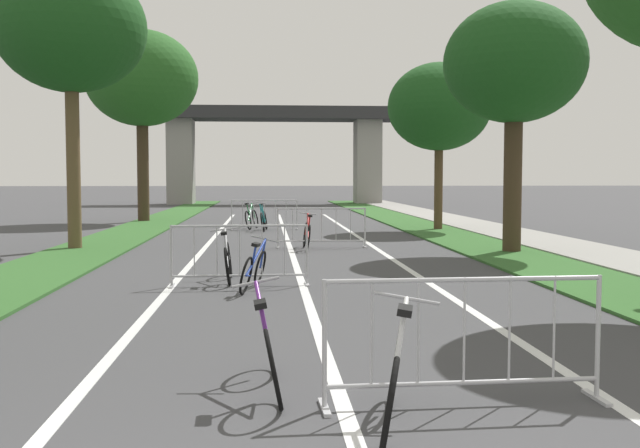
% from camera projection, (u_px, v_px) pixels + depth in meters
% --- Properties ---
extents(grass_verge_left, '(2.08, 58.46, 0.05)m').
position_uv_depth(grass_verge_left, '(141.00, 228.00, 26.32)').
color(grass_verge_left, '#2D5B26').
rests_on(grass_verge_left, ground).
extents(grass_verge_right, '(2.08, 58.46, 0.05)m').
position_uv_depth(grass_verge_right, '(422.00, 227.00, 27.05)').
color(grass_verge_right, '#2D5B26').
rests_on(grass_verge_right, ground).
extents(sidewalk_path_right, '(2.21, 58.46, 0.08)m').
position_uv_depth(sidewalk_path_right, '(480.00, 226.00, 27.21)').
color(sidewalk_path_right, gray).
rests_on(sidewalk_path_right, ground).
extents(lane_stripe_center, '(0.14, 33.82, 0.01)m').
position_uv_depth(lane_stripe_center, '(290.00, 246.00, 19.71)').
color(lane_stripe_center, silver).
rests_on(lane_stripe_center, ground).
extents(lane_stripe_right_lane, '(0.14, 33.82, 0.01)m').
position_uv_depth(lane_stripe_right_lane, '(372.00, 246.00, 19.87)').
color(lane_stripe_right_lane, silver).
rests_on(lane_stripe_right_lane, ground).
extents(lane_stripe_left_lane, '(0.14, 33.82, 0.01)m').
position_uv_depth(lane_stripe_left_lane, '(205.00, 247.00, 19.55)').
color(lane_stripe_left_lane, silver).
rests_on(lane_stripe_left_lane, ground).
extents(overpass_bridge, '(18.09, 3.71, 6.59)m').
position_uv_depth(overpass_bridge, '(275.00, 136.00, 50.67)').
color(overpass_bridge, '#2D2D30').
rests_on(overpass_bridge, ground).
extents(tree_left_cypress_far, '(3.79, 3.79, 7.21)m').
position_uv_depth(tree_left_cypress_far, '(70.00, 29.00, 18.54)').
color(tree_left_cypress_far, brown).
rests_on(tree_left_cypress_far, ground).
extents(tree_left_oak_mid, '(4.61, 4.61, 7.86)m').
position_uv_depth(tree_left_oak_mid, '(142.00, 79.00, 30.21)').
color(tree_left_oak_mid, '#3D2D1E').
rests_on(tree_left_oak_mid, ground).
extents(tree_right_pine_near, '(3.42, 3.42, 6.07)m').
position_uv_depth(tree_right_pine_near, '(515.00, 65.00, 17.80)').
color(tree_right_pine_near, '#3D2D1E').
rests_on(tree_right_pine_near, ground).
extents(tree_right_oak_near, '(3.57, 3.57, 5.81)m').
position_uv_depth(tree_right_oak_near, '(439.00, 107.00, 25.54)').
color(tree_right_oak_near, '#4C3823').
rests_on(tree_right_oak_near, ground).
extents(crowd_barrier_nearest, '(2.37, 0.54, 1.05)m').
position_uv_depth(crowd_barrier_nearest, '(464.00, 342.00, 6.02)').
color(crowd_barrier_nearest, '#ADADB2').
rests_on(crowd_barrier_nearest, ground).
extents(crowd_barrier_second, '(2.36, 0.50, 1.05)m').
position_uv_depth(crowd_barrier_second, '(240.00, 256.00, 12.57)').
color(crowd_barrier_second, '#ADADB2').
rests_on(crowd_barrier_second, ground).
extents(crowd_barrier_third, '(2.37, 0.51, 1.05)m').
position_uv_depth(crowd_barrier_third, '(321.00, 228.00, 19.41)').
color(crowd_barrier_third, '#ADADB2').
rests_on(crowd_barrier_third, ground).
extents(crowd_barrier_fourth, '(2.37, 0.53, 1.05)m').
position_uv_depth(crowd_barrier_fourth, '(264.00, 215.00, 26.00)').
color(crowd_barrier_fourth, '#ADADB2').
rests_on(crowd_barrier_fourth, ground).
extents(bicycle_blue_0, '(0.70, 1.61, 0.87)m').
position_uv_depth(bicycle_blue_0, '(254.00, 269.00, 12.08)').
color(bicycle_blue_0, black).
rests_on(bicycle_blue_0, ground).
extents(bicycle_silver_1, '(0.54, 1.74, 0.95)m').
position_uv_depth(bicycle_silver_1, '(228.00, 261.00, 13.12)').
color(bicycle_silver_1, black).
rests_on(bicycle_silver_1, ground).
extents(bicycle_purple_2, '(0.46, 1.74, 0.94)m').
position_uv_depth(bicycle_purple_2, '(269.00, 349.00, 6.39)').
color(bicycle_purple_2, black).
rests_on(bicycle_purple_2, ground).
extents(bicycle_white_3, '(0.70, 1.75, 0.98)m').
position_uv_depth(bicycle_white_3, '(393.00, 380.00, 5.38)').
color(bicycle_white_3, black).
rests_on(bicycle_white_3, ground).
extents(bicycle_green_4, '(0.55, 1.72, 0.95)m').
position_uv_depth(bicycle_green_4, '(252.00, 218.00, 26.41)').
color(bicycle_green_4, black).
rests_on(bicycle_green_4, ground).
extents(bicycle_red_5, '(0.46, 1.74, 0.94)m').
position_uv_depth(bicycle_red_5, '(307.00, 235.00, 18.96)').
color(bicycle_red_5, black).
rests_on(bicycle_red_5, ground).
extents(bicycle_teal_6, '(0.52, 1.74, 1.00)m').
position_uv_depth(bicycle_teal_6, '(264.00, 220.00, 25.50)').
color(bicycle_teal_6, black).
rests_on(bicycle_teal_6, ground).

